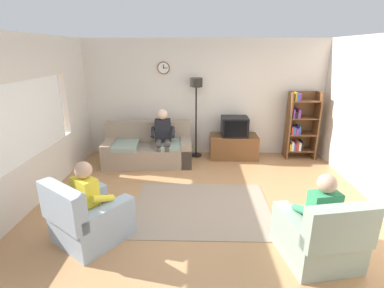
{
  "coord_description": "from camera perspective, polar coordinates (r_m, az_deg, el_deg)",
  "views": [
    {
      "loc": [
        -0.12,
        -4.15,
        2.45
      ],
      "look_at": [
        -0.25,
        0.81,
        0.8
      ],
      "focal_mm": 26.72,
      "sensor_mm": 36.0,
      "label": 1
    }
  ],
  "objects": [
    {
      "name": "armchair_near_bookshelf",
      "position": [
        3.94,
        23.92,
        -16.72
      ],
      "size": [
        0.95,
        1.01,
        0.9
      ],
      "color": "gray",
      "rests_on": "ground_plane"
    },
    {
      "name": "area_rug",
      "position": [
        4.75,
        1.87,
        -12.62
      ],
      "size": [
        2.2,
        1.7,
        0.01
      ],
      "primitive_type": "cube",
      "color": "gray",
      "rests_on": "ground_plane"
    },
    {
      "name": "ground_plane",
      "position": [
        4.82,
        2.74,
        -12.23
      ],
      "size": [
        12.0,
        12.0,
        0.0
      ],
      "primitive_type": "plane",
      "color": "#B27F51"
    },
    {
      "name": "person_in_left_armchair",
      "position": [
        4.06,
        -19.22,
        -9.8
      ],
      "size": [
        0.62,
        0.64,
        1.12
      ],
      "color": "yellow",
      "rests_on": "ground_plane"
    },
    {
      "name": "left_wall_assembly",
      "position": [
        5.12,
        -30.97,
        3.17
      ],
      "size": [
        0.12,
        5.8,
        2.7
      ],
      "color": "silver",
      "rests_on": "ground_plane"
    },
    {
      "name": "back_wall_assembly",
      "position": [
        6.9,
        2.45,
        9.16
      ],
      "size": [
        6.2,
        0.17,
        2.7
      ],
      "color": "silver",
      "rests_on": "ground_plane"
    },
    {
      "name": "couch",
      "position": [
        6.46,
        -8.75,
        -1.18
      ],
      "size": [
        1.97,
        1.04,
        0.9
      ],
      "color": "gray",
      "rests_on": "ground_plane"
    },
    {
      "name": "floor_lamp",
      "position": [
        6.58,
        0.84,
        9.6
      ],
      "size": [
        0.28,
        0.28,
        1.85
      ],
      "color": "black",
      "rests_on": "ground_plane"
    },
    {
      "name": "person_on_couch",
      "position": [
        6.19,
        -5.83,
        1.81
      ],
      "size": [
        0.54,
        0.56,
        1.24
      ],
      "color": "black",
      "rests_on": "ground_plane"
    },
    {
      "name": "person_in_right_armchair",
      "position": [
        3.84,
        23.82,
        -12.13
      ],
      "size": [
        0.56,
        0.58,
        1.12
      ],
      "color": "#338C59",
      "rests_on": "ground_plane"
    },
    {
      "name": "tv",
      "position": [
        6.64,
        8.47,
        3.5
      ],
      "size": [
        0.6,
        0.49,
        0.44
      ],
      "color": "black",
      "rests_on": "tv_stand"
    },
    {
      "name": "bookshelf",
      "position": [
        7.08,
        20.64,
        3.36
      ],
      "size": [
        0.68,
        0.36,
        1.56
      ],
      "color": "brown",
      "rests_on": "ground_plane"
    },
    {
      "name": "armchair_near_window",
      "position": [
        4.17,
        -19.8,
        -14.04
      ],
      "size": [
        1.16,
        1.18,
        0.9
      ],
      "color": "#9EADBC",
      "rests_on": "ground_plane"
    },
    {
      "name": "tv_stand",
      "position": [
        6.81,
        8.25,
        -0.48
      ],
      "size": [
        1.1,
        0.56,
        0.55
      ],
      "color": "brown",
      "rests_on": "ground_plane"
    }
  ]
}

